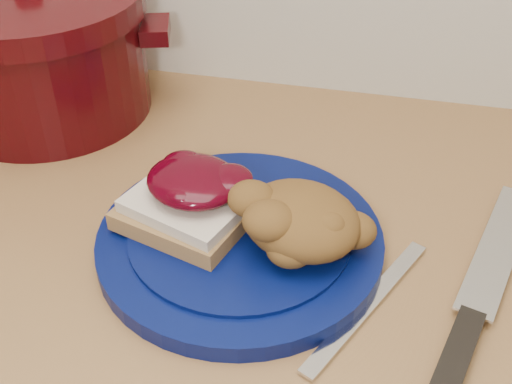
% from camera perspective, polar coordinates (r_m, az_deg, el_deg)
% --- Properties ---
extents(plate, '(0.33, 0.33, 0.02)m').
position_cam_1_polar(plate, '(0.57, -1.42, -4.35)').
color(plate, '#040D42').
rests_on(plate, wood_countertop).
extents(sandwich, '(0.13, 0.12, 0.05)m').
position_cam_1_polar(sandwich, '(0.56, -5.84, -0.48)').
color(sandwich, olive).
rests_on(sandwich, plate).
extents(stuffing_mound, '(0.13, 0.12, 0.05)m').
position_cam_1_polar(stuffing_mound, '(0.54, 4.03, -2.49)').
color(stuffing_mound, brown).
rests_on(stuffing_mound, plate).
extents(chef_knife, '(0.11, 0.29, 0.02)m').
position_cam_1_polar(chef_knife, '(0.53, 18.24, -11.53)').
color(chef_knife, black).
rests_on(chef_knife, wood_countertop).
extents(butter_knife, '(0.09, 0.17, 0.00)m').
position_cam_1_polar(butter_knife, '(0.53, 9.93, -9.79)').
color(butter_knife, silver).
rests_on(butter_knife, wood_countertop).
extents(dutch_oven, '(0.31, 0.31, 0.16)m').
position_cam_1_polar(dutch_oven, '(0.78, -18.61, 11.75)').
color(dutch_oven, '#340508').
rests_on(dutch_oven, wood_countertop).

